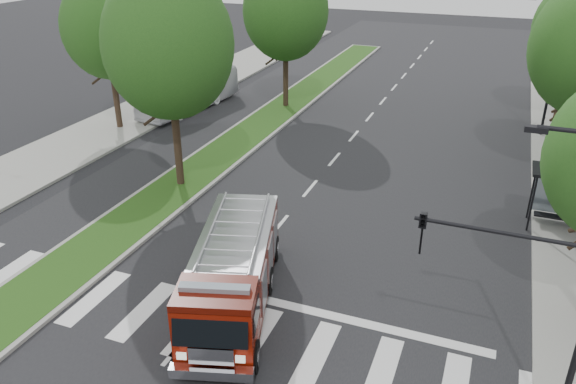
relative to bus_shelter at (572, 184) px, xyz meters
name	(u,v)px	position (x,y,z in m)	size (l,w,h in m)	color
ground	(238,275)	(-11.20, -8.15, -2.04)	(140.00, 140.00, 0.00)	black
sidewalk_left	(93,137)	(-25.70, 1.85, -1.96)	(5.00, 80.00, 0.15)	gray
median	(275,114)	(-17.20, 9.85, -1.96)	(3.00, 50.00, 0.15)	gray
bus_shelter	(572,184)	(0.00, 0.00, 0.00)	(3.20, 1.60, 2.61)	black
tree_right_far	(575,28)	(0.30, 15.85, 3.80)	(5.00, 5.00, 8.73)	black
tree_median_near	(168,45)	(-17.20, -2.15, 4.77)	(5.80, 5.80, 10.16)	black
tree_median_far	(286,11)	(-17.20, 11.85, 4.45)	(5.60, 5.60, 9.72)	black
tree_left_mid	(107,28)	(-25.20, 3.85, 4.12)	(5.20, 5.20, 9.16)	black
streetlight_right_near	(553,271)	(-1.59, -11.65, 2.63)	(4.08, 0.22, 8.00)	black
streetlight_right_far	(552,62)	(-0.85, 11.85, 2.44)	(2.11, 0.20, 8.00)	black
fire_engine	(233,273)	(-10.53, -9.77, -0.76)	(4.42, 8.04, 2.67)	#4D0C04
city_bus	(190,91)	(-23.20, 9.13, -0.79)	(2.09, 8.94, 2.49)	silver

